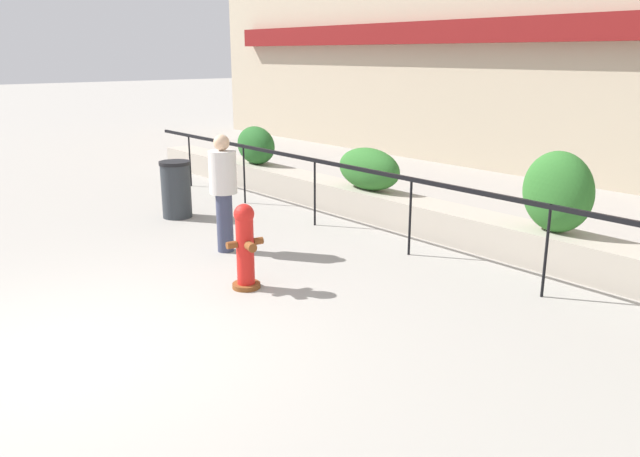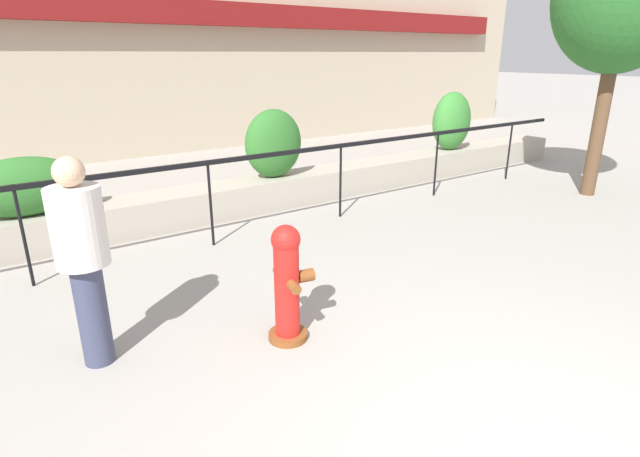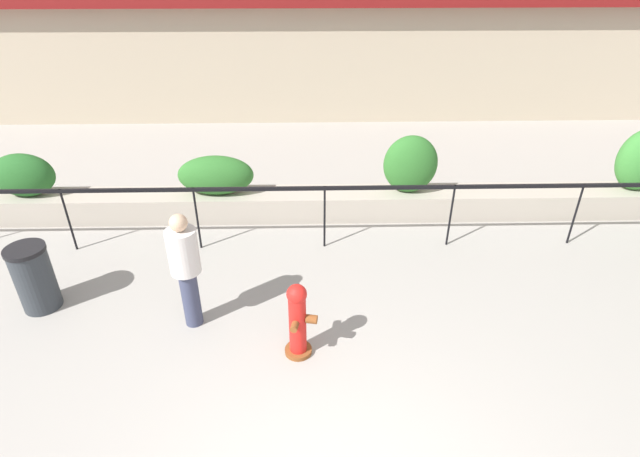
# 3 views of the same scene
# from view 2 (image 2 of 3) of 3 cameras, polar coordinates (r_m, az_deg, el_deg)

# --- Properties ---
(planter_wall_low) EXTENTS (18.00, 0.70, 0.50)m
(planter_wall_low) POSITION_cam_2_polar(r_m,az_deg,el_deg) (7.75, -15.49, 2.31)
(planter_wall_low) COLOR #ADA393
(planter_wall_low) RESTS_ON ground
(fence_railing_segment) EXTENTS (15.00, 0.05, 1.15)m
(fence_railing_segment) POSITION_cam_2_polar(r_m,az_deg,el_deg) (6.56, -12.67, 6.46)
(fence_railing_segment) COLOR black
(fence_railing_segment) RESTS_ON ground
(hedge_bush_1) EXTENTS (1.39, 0.61, 0.74)m
(hedge_bush_1) POSITION_cam_2_polar(r_m,az_deg,el_deg) (7.21, -30.75, 4.12)
(hedge_bush_1) COLOR #2D6B28
(hedge_bush_1) RESTS_ON planter_wall_low
(hedge_bush_2) EXTENTS (1.00, 0.57, 1.10)m
(hedge_bush_2) POSITION_cam_2_polar(r_m,az_deg,el_deg) (8.23, -5.33, 9.64)
(hedge_bush_2) COLOR #2D6B28
(hedge_bush_2) RESTS_ON planter_wall_low
(hedge_bush_3) EXTENTS (0.93, 0.64, 1.19)m
(hedge_bush_3) POSITION_cam_2_polar(r_m,az_deg,el_deg) (11.01, 14.81, 11.79)
(hedge_bush_3) COLOR #387F33
(hedge_bush_3) RESTS_ON planter_wall_low
(fire_hydrant) EXTENTS (0.46, 0.48, 1.08)m
(fire_hydrant) POSITION_cam_2_polar(r_m,az_deg,el_deg) (4.36, -3.77, -6.21)
(fire_hydrant) COLOR brown
(fire_hydrant) RESTS_ON ground
(pedestrian) EXTENTS (0.56, 0.56, 1.73)m
(pedestrian) POSITION_cam_2_polar(r_m,az_deg,el_deg) (4.27, -25.54, -2.37)
(pedestrian) COLOR #383D56
(pedestrian) RESTS_ON ground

